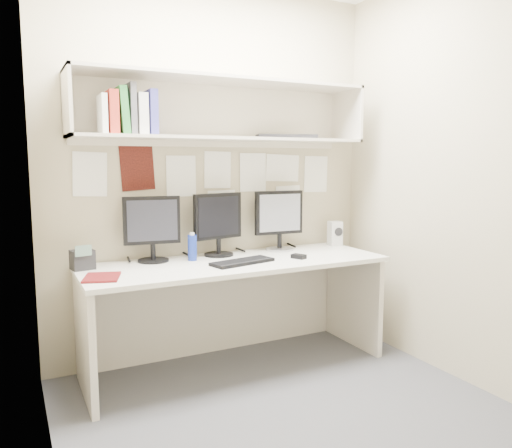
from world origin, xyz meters
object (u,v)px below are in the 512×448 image
speaker (335,233)px  desk_phone (82,259)px  monitor_left (152,226)px  monitor_right (279,218)px  desk (236,314)px  maroon_notebook (102,277)px  monitor_center (218,221)px  keyboard (242,262)px

speaker → desk_phone: size_ratio=1.19×
monitor_left → monitor_right: 0.95m
desk → monitor_left: (-0.49, 0.22, 0.60)m
desk → maroon_notebook: (-0.88, -0.12, 0.37)m
desk → maroon_notebook: 0.96m
monitor_left → monitor_center: monitor_center is taller
monitor_left → monitor_center: size_ratio=0.99×
desk → desk_phone: desk_phone is taller
desk → monitor_left: bearing=156.1°
desk → speaker: size_ratio=10.72×
keyboard → maroon_notebook: size_ratio=1.84×
monitor_center → desk_phone: size_ratio=2.77×
desk → speaker: speaker is taller
monitor_right → keyboard: (-0.45, -0.33, -0.23)m
keyboard → maroon_notebook: bearing=168.4°
monitor_left → desk_phone: 0.48m
desk → speaker: bearing=12.0°
keyboard → monitor_center: bearing=82.9°
desk_phone → monitor_center: bearing=-7.1°
monitor_left → maroon_notebook: size_ratio=1.86×
maroon_notebook → desk_phone: desk_phone is taller
keyboard → desk_phone: (-0.94, 0.28, 0.05)m
desk → monitor_right: (0.45, 0.22, 0.60)m
monitor_center → maroon_notebook: bearing=-168.6°
desk → desk_phone: (-0.94, 0.17, 0.43)m
desk_phone → desk: bearing=-20.5°
monitor_left → monitor_right: bearing=7.8°
keyboard → desk_phone: bearing=150.8°
speaker → desk_phone: 1.88m
desk → monitor_right: monitor_right is taller
monitor_left → keyboard: bearing=-25.6°
monitor_left → keyboard: monitor_left is taller
monitor_center → monitor_right: monitor_right is taller
monitor_center → monitor_right: (0.48, -0.00, 0.00)m
desk → desk_phone: bearing=169.7°
monitor_left → monitor_center: bearing=7.8°
monitor_left → monitor_right: size_ratio=0.98×
monitor_right → monitor_center: bearing=-177.3°
monitor_center → monitor_right: bearing=-10.7°
monitor_right → desk_phone: bearing=-175.3°
maroon_notebook → desk_phone: size_ratio=1.47×
desk → monitor_right: bearing=25.9°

